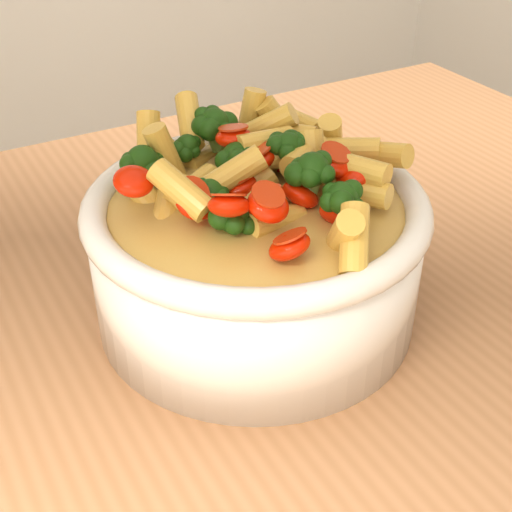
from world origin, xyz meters
TOP-DOWN VIEW (x-y plane):
  - table at (0.00, 0.00)m, footprint 1.20×0.80m
  - serving_bowl at (0.11, 0.03)m, footprint 0.24×0.24m
  - pasta_salad at (0.11, 0.03)m, footprint 0.19×0.19m

SIDE VIEW (x-z plane):
  - table at x=0.00m, z-range 0.35..1.25m
  - serving_bowl at x=0.11m, z-range 0.90..1.00m
  - pasta_salad at x=0.11m, z-range 0.99..1.04m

